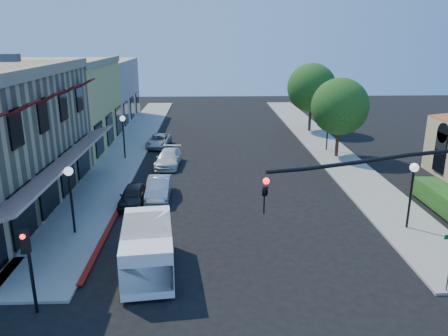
{
  "coord_description": "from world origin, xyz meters",
  "views": [
    {
      "loc": [
        -1.7,
        -12.36,
        9.64
      ],
      "look_at": [
        -0.87,
        10.73,
        2.6
      ],
      "focal_mm": 35.0,
      "sensor_mm": 36.0,
      "label": 1
    }
  ],
  "objects_px": {
    "signal_mast_arm": "(427,202)",
    "lamppost_left_far": "(123,126)",
    "parked_car_d": "(159,141)",
    "lamppost_right_far": "(328,120)",
    "street_tree_a": "(340,107)",
    "lamppost_left_near": "(70,183)",
    "parked_car_c": "(169,158)",
    "white_van": "(148,247)",
    "secondary_signal": "(28,256)",
    "parked_car_a": "(133,195)",
    "street_tree_b": "(312,88)",
    "lamppost_right_near": "(413,179)",
    "parked_car_b": "(159,188)"
  },
  "relations": [
    {
      "from": "parked_car_a",
      "to": "parked_car_d",
      "type": "xyz_separation_m",
      "value": [
        0.0,
        14.05,
        -0.03
      ]
    },
    {
      "from": "lamppost_left_near",
      "to": "parked_car_d",
      "type": "xyz_separation_m",
      "value": [
        2.3,
        18.05,
        -2.18
      ]
    },
    {
      "from": "street_tree_b",
      "to": "secondary_signal",
      "type": "bearing_deg",
      "value": -118.77
    },
    {
      "from": "street_tree_a",
      "to": "parked_car_a",
      "type": "height_order",
      "value": "street_tree_a"
    },
    {
      "from": "parked_car_c",
      "to": "lamppost_left_near",
      "type": "bearing_deg",
      "value": -103.4
    },
    {
      "from": "lamppost_right_near",
      "to": "white_van",
      "type": "height_order",
      "value": "lamppost_right_near"
    },
    {
      "from": "signal_mast_arm",
      "to": "white_van",
      "type": "distance_m",
      "value": 10.88
    },
    {
      "from": "parked_car_b",
      "to": "street_tree_b",
      "type": "bearing_deg",
      "value": 53.7
    },
    {
      "from": "lamppost_left_near",
      "to": "parked_car_c",
      "type": "bearing_deg",
      "value": 72.86
    },
    {
      "from": "street_tree_b",
      "to": "secondary_signal",
      "type": "distance_m",
      "value": 34.97
    },
    {
      "from": "signal_mast_arm",
      "to": "parked_car_d",
      "type": "xyz_separation_m",
      "value": [
        -12.06,
        24.55,
        -3.53
      ]
    },
    {
      "from": "lamppost_right_near",
      "to": "signal_mast_arm",
      "type": "bearing_deg",
      "value": -112.12
    },
    {
      "from": "secondary_signal",
      "to": "parked_car_a",
      "type": "height_order",
      "value": "secondary_signal"
    },
    {
      "from": "street_tree_b",
      "to": "signal_mast_arm",
      "type": "height_order",
      "value": "street_tree_b"
    },
    {
      "from": "lamppost_right_near",
      "to": "lamppost_right_far",
      "type": "xyz_separation_m",
      "value": [
        0.0,
        16.0,
        0.0
      ]
    },
    {
      "from": "street_tree_a",
      "to": "parked_car_c",
      "type": "height_order",
      "value": "street_tree_a"
    },
    {
      "from": "secondary_signal",
      "to": "white_van",
      "type": "xyz_separation_m",
      "value": [
        3.71,
        2.73,
        -1.12
      ]
    },
    {
      "from": "parked_car_a",
      "to": "parked_car_c",
      "type": "height_order",
      "value": "parked_car_c"
    },
    {
      "from": "secondary_signal",
      "to": "lamppost_right_far",
      "type": "distance_m",
      "value": 27.98
    },
    {
      "from": "lamppost_right_far",
      "to": "parked_car_b",
      "type": "bearing_deg",
      "value": -140.41
    },
    {
      "from": "parked_car_c",
      "to": "parked_car_d",
      "type": "xyz_separation_m",
      "value": [
        -1.4,
        6.05,
        -0.06
      ]
    },
    {
      "from": "secondary_signal",
      "to": "lamppost_right_near",
      "type": "distance_m",
      "value": 17.77
    },
    {
      "from": "parked_car_c",
      "to": "white_van",
      "type": "bearing_deg",
      "value": -84.44
    },
    {
      "from": "white_van",
      "to": "parked_car_d",
      "type": "height_order",
      "value": "white_van"
    },
    {
      "from": "lamppost_right_near",
      "to": "parked_car_d",
      "type": "distance_m",
      "value": 23.38
    },
    {
      "from": "lamppost_left_far",
      "to": "parked_car_a",
      "type": "relative_size",
      "value": 1.04
    },
    {
      "from": "lamppost_left_near",
      "to": "lamppost_left_far",
      "type": "distance_m",
      "value": 14.0
    },
    {
      "from": "parked_car_d",
      "to": "lamppost_left_near",
      "type": "bearing_deg",
      "value": -92.79
    },
    {
      "from": "white_van",
      "to": "parked_car_b",
      "type": "height_order",
      "value": "white_van"
    },
    {
      "from": "lamppost_right_far",
      "to": "parked_car_b",
      "type": "xyz_separation_m",
      "value": [
        -13.3,
        -11.0,
        -2.09
      ]
    },
    {
      "from": "parked_car_d",
      "to": "lamppost_right_far",
      "type": "bearing_deg",
      "value": -3.47
    },
    {
      "from": "parked_car_a",
      "to": "street_tree_a",
      "type": "bearing_deg",
      "value": 35.92
    },
    {
      "from": "secondary_signal",
      "to": "parked_car_b",
      "type": "height_order",
      "value": "secondary_signal"
    },
    {
      "from": "street_tree_a",
      "to": "lamppost_left_near",
      "type": "bearing_deg",
      "value": -141.02
    },
    {
      "from": "lamppost_right_near",
      "to": "lamppost_left_near",
      "type": "bearing_deg",
      "value": 180.0
    },
    {
      "from": "parked_car_a",
      "to": "lamppost_right_far",
      "type": "bearing_deg",
      "value": 41.45
    },
    {
      "from": "street_tree_a",
      "to": "parked_car_d",
      "type": "bearing_deg",
      "value": 164.89
    },
    {
      "from": "signal_mast_arm",
      "to": "lamppost_right_near",
      "type": "xyz_separation_m",
      "value": [
        2.64,
        6.5,
        -1.35
      ]
    },
    {
      "from": "secondary_signal",
      "to": "parked_car_d",
      "type": "xyz_separation_m",
      "value": [
        1.8,
        24.64,
        -1.77
      ]
    },
    {
      "from": "white_van",
      "to": "parked_car_d",
      "type": "relative_size",
      "value": 1.22
    },
    {
      "from": "signal_mast_arm",
      "to": "lamppost_left_far",
      "type": "xyz_separation_m",
      "value": [
        -14.36,
        20.5,
        -1.35
      ]
    },
    {
      "from": "parked_car_b",
      "to": "parked_car_c",
      "type": "distance_m",
      "value": 7.0
    },
    {
      "from": "lamppost_left_near",
      "to": "parked_car_d",
      "type": "height_order",
      "value": "lamppost_left_near"
    },
    {
      "from": "secondary_signal",
      "to": "parked_car_d",
      "type": "height_order",
      "value": "secondary_signal"
    },
    {
      "from": "street_tree_a",
      "to": "street_tree_b",
      "type": "bearing_deg",
      "value": 90.0
    },
    {
      "from": "parked_car_d",
      "to": "parked_car_b",
      "type": "bearing_deg",
      "value": -79.41
    },
    {
      "from": "signal_mast_arm",
      "to": "parked_car_d",
      "type": "height_order",
      "value": "signal_mast_arm"
    },
    {
      "from": "parked_car_a",
      "to": "street_tree_b",
      "type": "bearing_deg",
      "value": 55.36
    },
    {
      "from": "street_tree_b",
      "to": "secondary_signal",
      "type": "relative_size",
      "value": 2.11
    },
    {
      "from": "street_tree_a",
      "to": "parked_car_c",
      "type": "distance_m",
      "value": 14.21
    }
  ]
}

